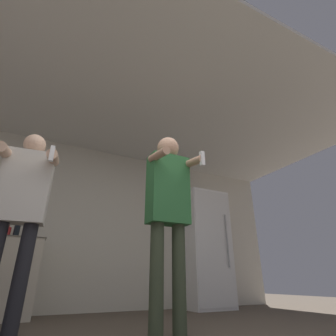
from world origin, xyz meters
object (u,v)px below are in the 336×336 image
(bottle_amber_bourbon, at_px, (7,232))
(person_woman_foreground, at_px, (168,205))
(bottle_brown_liquor, at_px, (17,229))
(person_man_side, at_px, (21,203))
(refrigerator, at_px, (204,247))

(bottle_amber_bourbon, bearing_deg, person_woman_foreground, -53.77)
(bottle_brown_liquor, height_order, person_man_side, person_man_side)
(bottle_amber_bourbon, relative_size, person_woman_foreground, 0.13)
(bottle_brown_liquor, xyz_separation_m, person_woman_foreground, (1.29, -1.91, 0.03))
(bottle_brown_liquor, bearing_deg, person_woman_foreground, -55.88)
(person_woman_foreground, height_order, person_man_side, person_woman_foreground)
(refrigerator, relative_size, person_man_side, 1.11)
(refrigerator, bearing_deg, person_woman_foreground, -131.65)
(bottle_brown_liquor, xyz_separation_m, bottle_amber_bourbon, (-0.10, 0.00, -0.05))
(person_woman_foreground, distance_m, person_man_side, 1.29)
(refrigerator, height_order, bottle_amber_bourbon, refrigerator)
(refrigerator, relative_size, bottle_amber_bourbon, 8.38)
(bottle_brown_liquor, distance_m, person_woman_foreground, 2.30)
(bottle_amber_bourbon, bearing_deg, bottle_brown_liquor, 0.00)
(bottle_brown_liquor, relative_size, person_woman_foreground, 0.18)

